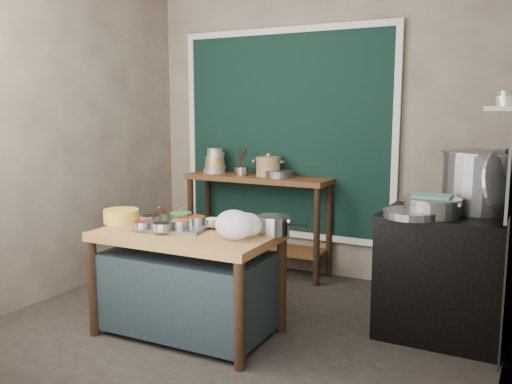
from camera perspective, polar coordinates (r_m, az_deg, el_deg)
The scene contains 28 objects.
floor at distance 4.15m, azimuth -1.39°, elevation -14.02°, with size 3.50×3.00×0.02m, color #2C2721.
back_wall at distance 5.20m, azimuth 6.79°, elevation 6.54°, with size 3.50×0.02×2.80m, color gray.
left_wall at distance 4.94m, azimuth -19.64°, elevation 5.97°, with size 0.02×3.00×2.80m, color gray.
curtain_panel at distance 5.30m, azimuth 3.08°, elevation 6.09°, with size 2.10×0.02×1.90m, color black.
curtain_frame at distance 5.29m, azimuth 3.03°, elevation 6.08°, with size 2.22×0.03×2.02m, color beige, non-canonical shape.
soot_patch at distance 4.09m, azimuth 25.35°, elevation -4.80°, with size 0.01×1.30×1.30m, color black.
wall_shelf at distance 4.19m, azimuth 24.79°, elevation 7.99°, with size 0.22×0.70×0.03m, color beige.
prep_table at distance 3.92m, azimuth -7.18°, elevation -9.49°, with size 1.25×0.72×0.75m, color olive.
back_counter at distance 5.34m, azimuth 0.18°, elevation -3.37°, with size 1.45×0.40×0.95m, color brown.
stove_block at distance 4.09m, azimuth 19.51°, elevation -8.42°, with size 0.90×0.68×0.85m, color black.
stove_top at distance 3.99m, azimuth 19.84°, elevation -2.36°, with size 0.92×0.69×0.03m, color black.
condiment_tray at distance 3.92m, azimuth -8.63°, elevation -3.68°, with size 0.49×0.35×0.02m, color gray.
condiment_bowls at distance 3.95m, azimuth -8.74°, elevation -2.98°, with size 0.58×0.46×0.07m.
yellow_basin at distance 4.20m, azimuth -13.99°, elevation -2.46°, with size 0.26×0.26×0.10m, color gold.
saucepan at distance 3.70m, azimuth 1.84°, elevation -3.48°, with size 0.23×0.23×0.13m, color gray, non-canonical shape.
plastic_bag_a at distance 3.54m, azimuth -2.31°, elevation -3.47°, with size 0.26×0.22×0.20m, color white.
plastic_bag_b at distance 3.63m, azimuth -0.97°, elevation -3.47°, with size 0.22×0.18×0.16m, color white.
bowl_stack at distance 5.49m, azimuth -4.31°, elevation 3.14°, with size 0.22×0.22×0.25m.
utensil_cup at distance 5.31m, azimuth -1.54°, elevation 2.22°, with size 0.14×0.14×0.08m, color gray.
ceramic_crock at distance 5.22m, azimuth 1.30°, elevation 2.59°, with size 0.25×0.25×0.17m, color olive, non-canonical shape.
wide_bowl at distance 5.13m, azimuth 2.48°, elevation 1.89°, with size 0.27×0.27×0.07m, color gray.
stock_pot at distance 4.11m, azimuth 22.52°, elevation 1.02°, with size 0.54×0.54×0.42m, color gray, non-canonical shape.
pot_lid at distance 3.88m, azimuth 24.49°, elevation 0.70°, with size 0.47×0.47×0.02m, color gray.
steamer at distance 3.83m, azimuth 18.03°, elevation -1.51°, with size 0.40×0.40×0.13m, color gray, non-canonical shape.
green_cloth at distance 3.82m, azimuth 18.08°, elevation -0.42°, with size 0.24×0.19×0.02m, color slate.
shallow_pan at distance 3.76m, azimuth 16.02°, elevation -2.22°, with size 0.37×0.37×0.05m, color gray.
shelf_bowl_stack at distance 4.16m, azimuth 24.83°, elevation 8.87°, with size 0.13×0.13×0.10m.
shelf_bowl_green at distance 4.43m, azimuth 25.01°, elevation 8.48°, with size 0.14×0.14×0.05m, color gray.
Camera 1 is at (1.88, -3.33, 1.60)m, focal length 38.00 mm.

